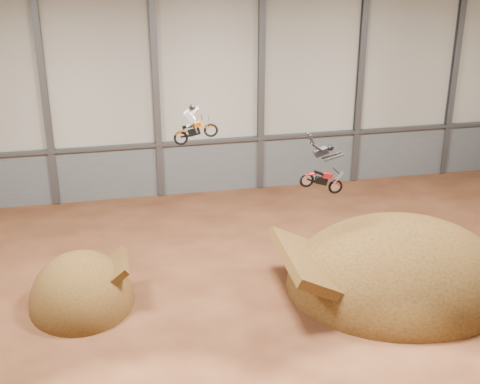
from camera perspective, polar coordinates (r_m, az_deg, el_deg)
name	(u,v)px	position (r m, az deg, el deg)	size (l,w,h in m)	color
floor	(262,312)	(31.78, 1.91, -10.19)	(40.00, 40.00, 0.00)	#432012
back_wall	(209,88)	(42.60, -2.67, 8.87)	(40.00, 0.10, 14.00)	#AAA597
ceiling	(267,4)	(26.81, 2.32, 15.72)	(40.00, 40.00, 0.00)	black
lower_band_back	(211,166)	(44.08, -2.53, 2.20)	(39.80, 0.18, 3.50)	#575B5F
steel_rail	(210,141)	(43.34, -2.54, 4.36)	(39.80, 0.35, 0.20)	#47494F
steel_column_1	(45,97)	(42.09, -16.32, 7.79)	(0.40, 0.36, 13.90)	#47494F
steel_column_2	(156,91)	(42.04, -7.17, 8.52)	(0.40, 0.36, 13.90)	#47494F
steel_column_3	(261,86)	(43.03, 1.81, 9.02)	(0.40, 0.36, 13.90)	#47494F
steel_column_4	(360,81)	(45.01, 10.21, 9.30)	(0.40, 0.36, 13.90)	#47494F
steel_column_5	(454,76)	(47.83, 17.77, 9.38)	(0.40, 0.36, 13.90)	#47494F
takeoff_ramp	(82,303)	(33.27, -13.31, -9.21)	(4.95, 5.71, 4.95)	#3C250F
landing_ramp	(398,284)	(34.79, 13.32, -7.68)	(11.33, 10.03, 6.54)	#3C250F
fmx_rider_a	(197,121)	(30.42, -3.66, 6.06)	(2.06, 0.78, 1.86)	#D65402
fmx_rider_b	(320,165)	(31.58, 6.84, 2.30)	(2.99, 0.85, 2.56)	red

